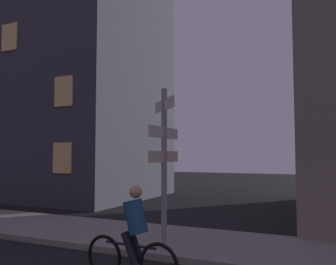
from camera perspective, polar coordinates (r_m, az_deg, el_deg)
The scene contains 4 objects.
sidewalk_kerb at distance 9.10m, azimuth -4.69°, elevation -16.65°, with size 40.00×2.74×0.14m, color gray.
signpost at distance 7.48m, azimuth -0.64°, elevation -3.66°, with size 0.84×1.42×3.40m.
cyclist at distance 6.10m, azimuth -5.75°, elevation -16.61°, with size 1.82×0.35×1.61m.
building_left_block at distance 19.64m, azimuth -16.19°, elevation 10.15°, with size 9.25×7.38×13.52m.
Camera 1 is at (4.34, -0.74, 2.11)m, focal length 37.36 mm.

